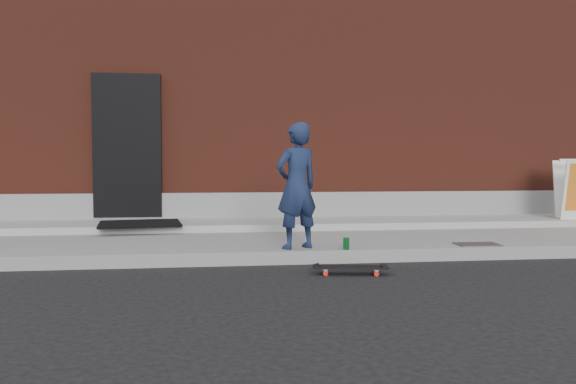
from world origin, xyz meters
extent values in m
plane|color=black|center=(0.00, 0.00, 0.00)|extent=(80.00, 80.00, 0.00)
cube|color=gray|center=(0.00, 1.50, 0.07)|extent=(20.00, 3.00, 0.15)
cube|color=gray|center=(0.00, 2.40, 0.20)|extent=(20.00, 1.20, 0.10)
cube|color=#5D2619|center=(0.00, 7.00, 2.50)|extent=(20.00, 8.00, 5.00)
cube|color=gray|center=(0.00, 2.97, 0.45)|extent=(20.00, 0.10, 0.40)
cube|color=black|center=(-2.60, 2.96, 1.40)|extent=(1.05, 0.12, 2.25)
imported|color=#172242|center=(-0.30, 0.20, 0.87)|extent=(0.62, 0.53, 1.44)
cylinder|color=red|center=(0.40, -0.58, 0.03)|extent=(0.06, 0.04, 0.05)
cylinder|color=red|center=(0.37, -0.73, 0.03)|extent=(0.06, 0.04, 0.05)
cylinder|color=red|center=(-0.10, -0.49, 0.03)|extent=(0.06, 0.04, 0.05)
cylinder|color=red|center=(-0.13, -0.65, 0.03)|extent=(0.06, 0.04, 0.05)
cube|color=silver|center=(0.38, -0.65, 0.06)|extent=(0.07, 0.17, 0.02)
cube|color=silver|center=(-0.12, -0.57, 0.06)|extent=(0.07, 0.17, 0.02)
cube|color=black|center=(0.13, -0.61, 0.08)|extent=(0.76, 0.31, 0.02)
cube|color=white|center=(4.46, 2.22, 0.71)|extent=(0.61, 0.39, 0.92)
cylinder|color=#1C8C34|center=(0.24, 0.05, 0.22)|extent=(0.08, 0.08, 0.13)
cube|color=black|center=(-2.30, 2.03, 0.27)|extent=(1.24, 1.06, 0.03)
cube|color=#545459|center=(1.88, 0.20, 0.16)|extent=(0.51, 0.33, 0.02)
camera|label=1|loc=(-1.20, -6.12, 1.13)|focal=35.00mm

